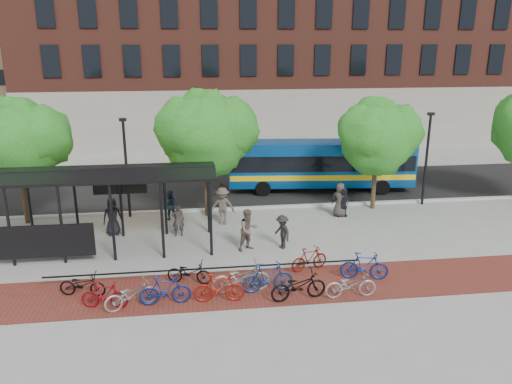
{
  "coord_description": "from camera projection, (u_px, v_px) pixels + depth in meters",
  "views": [
    {
      "loc": [
        -3.64,
        -21.52,
        8.75
      ],
      "look_at": [
        -0.61,
        1.88,
        1.6
      ],
      "focal_mm": 35.0,
      "sensor_mm": 36.0,
      "label": 1
    }
  ],
  "objects": [
    {
      "name": "pedestrian_5",
      "position": [
        343.0,
        202.0,
        25.77
      ],
      "size": [
        1.54,
        0.69,
        1.6
      ],
      "primitive_type": "imported",
      "rotation": [
        0.0,
        0.0,
        2.99
      ],
      "color": "black",
      "rests_on": "ground"
    },
    {
      "name": "tree_b",
      "position": [
        207.0,
        131.0,
        24.94
      ],
      "size": [
        5.15,
        4.2,
        6.47
      ],
      "color": "#382619",
      "rests_on": "ground"
    },
    {
      "name": "bike_6",
      "position": [
        241.0,
        278.0,
        18.01
      ],
      "size": [
        2.19,
        0.93,
        1.12
      ],
      "primitive_type": "imported",
      "rotation": [
        0.0,
        0.0,
        1.66
      ],
      "color": "gray",
      "rests_on": "ground"
    },
    {
      "name": "bus_shelter",
      "position": [
        87.0,
        183.0,
        21.09
      ],
      "size": [
        10.6,
        3.07,
        3.6
      ],
      "color": "black",
      "rests_on": "ground"
    },
    {
      "name": "building_brick",
      "position": [
        336.0,
        27.0,
        46.42
      ],
      "size": [
        55.0,
        14.0,
        20.0
      ],
      "primitive_type": "cube",
      "color": "brown",
      "rests_on": "ground"
    },
    {
      "name": "bus",
      "position": [
        320.0,
        162.0,
        30.19
      ],
      "size": [
        11.24,
        3.48,
        2.99
      ],
      "rotation": [
        0.0,
        0.0,
        -0.1
      ],
      "color": "navy",
      "rests_on": "ground"
    },
    {
      "name": "bike_11",
      "position": [
        364.0,
        266.0,
        18.97
      ],
      "size": [
        1.9,
        0.91,
        1.1
      ],
      "primitive_type": "imported",
      "rotation": [
        0.0,
        0.0,
        1.35
      ],
      "color": "navy",
      "rests_on": "ground"
    },
    {
      "name": "ground",
      "position": [
        274.0,
        236.0,
        23.41
      ],
      "size": [
        160.0,
        160.0,
        0.0
      ],
      "primitive_type": "plane",
      "color": "#9E9E99",
      "rests_on": "ground"
    },
    {
      "name": "bike_5",
      "position": [
        219.0,
        288.0,
        17.32
      ],
      "size": [
        1.82,
        0.61,
        1.08
      ],
      "primitive_type": "imported",
      "rotation": [
        0.0,
        0.0,
        1.51
      ],
      "color": "maroon",
      "rests_on": "ground"
    },
    {
      "name": "pedestrian_6",
      "position": [
        340.0,
        200.0,
        25.77
      ],
      "size": [
        1.01,
        0.84,
        1.78
      ],
      "primitive_type": "imported",
      "rotation": [
        0.0,
        0.0,
        2.78
      ],
      "color": "#39342E",
      "rests_on": "ground"
    },
    {
      "name": "bike_7",
      "position": [
        268.0,
        277.0,
        18.01
      ],
      "size": [
        1.93,
        0.7,
        1.14
      ],
      "primitive_type": "imported",
      "rotation": [
        0.0,
        0.0,
        1.66
      ],
      "color": "navy",
      "rests_on": "ground"
    },
    {
      "name": "bike_3",
      "position": [
        165.0,
        290.0,
        17.15
      ],
      "size": [
        1.8,
        0.57,
        1.07
      ],
      "primitive_type": "imported",
      "rotation": [
        0.0,
        0.0,
        1.61
      ],
      "color": "navy",
      "rests_on": "ground"
    },
    {
      "name": "bike_8",
      "position": [
        298.0,
        286.0,
        17.47
      ],
      "size": [
        2.11,
        1.0,
        1.06
      ],
      "primitive_type": "imported",
      "rotation": [
        0.0,
        0.0,
        1.72
      ],
      "color": "black",
      "rests_on": "ground"
    },
    {
      "name": "bike_9",
      "position": [
        309.0,
        259.0,
        19.76
      ],
      "size": [
        1.68,
        0.95,
        0.97
      ],
      "primitive_type": "imported",
      "rotation": [
        0.0,
        0.0,
        1.89
      ],
      "color": "maroon",
      "rests_on": "ground"
    },
    {
      "name": "tree_a",
      "position": [
        19.0,
        139.0,
        23.9
      ],
      "size": [
        4.9,
        4.0,
        6.18
      ],
      "color": "#382619",
      "rests_on": "ground"
    },
    {
      "name": "bike_2",
      "position": [
        131.0,
        294.0,
        16.96
      ],
      "size": [
        1.99,
        1.33,
        0.99
      ],
      "primitive_type": "imported",
      "rotation": [
        0.0,
        0.0,
        1.97
      ],
      "color": "gray",
      "rests_on": "ground"
    },
    {
      "name": "bike_rack_rail",
      "position": [
        206.0,
        279.0,
        19.12
      ],
      "size": [
        12.0,
        0.05,
        0.95
      ],
      "primitive_type": "cube",
      "color": "black",
      "rests_on": "ground"
    },
    {
      "name": "brick_strip",
      "position": [
        243.0,
        288.0,
        18.42
      ],
      "size": [
        24.0,
        3.0,
        0.01
      ],
      "primitive_type": "cube",
      "color": "maroon",
      "rests_on": "ground"
    },
    {
      "name": "bike_1",
      "position": [
        104.0,
        295.0,
        16.92
      ],
      "size": [
        1.67,
        0.72,
        0.97
      ],
      "primitive_type": "imported",
      "rotation": [
        0.0,
        0.0,
        1.41
      ],
      "color": "maroon",
      "rests_on": "ground"
    },
    {
      "name": "pedestrian_8",
      "position": [
        248.0,
        230.0,
        21.55
      ],
      "size": [
        1.13,
        1.05,
        1.86
      ],
      "primitive_type": "imported",
      "rotation": [
        0.0,
        0.0,
        0.49
      ],
      "color": "brown",
      "rests_on": "ground"
    },
    {
      "name": "bike_0",
      "position": [
        82.0,
        285.0,
        17.76
      ],
      "size": [
        1.76,
        0.89,
        0.88
      ],
      "primitive_type": "imported",
      "rotation": [
        0.0,
        0.0,
        1.38
      ],
      "color": "black",
      "rests_on": "ground"
    },
    {
      "name": "asphalt_street",
      "position": [
        253.0,
        188.0,
        31.0
      ],
      "size": [
        160.0,
        8.0,
        0.01
      ],
      "primitive_type": "cube",
      "color": "black",
      "rests_on": "ground"
    },
    {
      "name": "bike_4",
      "position": [
        189.0,
        272.0,
        18.68
      ],
      "size": [
        1.81,
        1.04,
        0.9
      ],
      "primitive_type": "imported",
      "rotation": [
        0.0,
        0.0,
        1.3
      ],
      "color": "black",
      "rests_on": "ground"
    },
    {
      "name": "pedestrian_3",
      "position": [
        222.0,
        206.0,
        24.63
      ],
      "size": [
        1.34,
        0.92,
        1.9
      ],
      "primitive_type": "imported",
      "rotation": [
        0.0,
        0.0,
        -0.19
      ],
      "color": "brown",
      "rests_on": "ground"
    },
    {
      "name": "tree_c",
      "position": [
        379.0,
        135.0,
        26.16
      ],
      "size": [
        4.66,
        3.8,
        5.92
      ],
      "color": "#382619",
      "rests_on": "ground"
    },
    {
      "name": "curb",
      "position": [
        262.0,
        207.0,
        27.19
      ],
      "size": [
        160.0,
        0.25,
        0.12
      ],
      "primitive_type": "cube",
      "color": "#B7B7B2",
      "rests_on": "ground"
    },
    {
      "name": "pedestrian_2",
      "position": [
        170.0,
        205.0,
        25.35
      ],
      "size": [
        0.83,
        0.68,
        1.55
      ],
      "primitive_type": "imported",
      "rotation": [
        0.0,
        0.0,
        3.28
      ],
      "color": "#1A2B3D",
      "rests_on": "ground"
    },
    {
      "name": "pedestrian_9",
      "position": [
        282.0,
        232.0,
        21.78
      ],
      "size": [
        0.92,
        1.13,
        1.53
      ],
      "primitive_type": "imported",
      "rotation": [
        0.0,
        0.0,
        5.13
      ],
      "color": "black",
      "rests_on": "ground"
    },
    {
      "name": "lamp_post_right",
      "position": [
        427.0,
        156.0,
        27.14
      ],
      "size": [
        0.35,
        0.2,
        5.12
      ],
      "color": "black",
      "rests_on": "ground"
    },
    {
      "name": "lamp_post_left",
      "position": [
        126.0,
        165.0,
        25.17
      ],
      "size": [
        0.35,
        0.2,
        5.12
      ],
      "color": "black",
      "rests_on": "ground"
    },
    {
      "name": "pedestrian_1",
      "position": [
        178.0,
        220.0,
        23.14
      ],
      "size": [
        0.59,
        0.39,
        1.58
      ],
      "primitive_type": "imported",
      "rotation": [
        0.0,
        0.0,
        3.17
      ],
      "color": "#3C3330",
      "rests_on": "ground"
    },
    {
      "name": "bike_10",
      "position": [
        351.0,
        285.0,
        17.65
      ],
      "size": [
        1.87,
        0.68,
        0.98
      ],
      "primitive_type": "imported",
      "rotation": [
        0.0,
        0.0,
        1.59
      ],
      "color": "gray",
      "rests_on": "ground"
    },
    {
      "name": "pedestrian_4",
      "position": [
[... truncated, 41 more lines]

